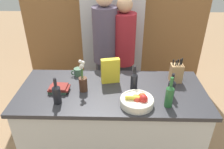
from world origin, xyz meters
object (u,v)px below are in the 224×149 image
at_px(knife_block, 176,73).
at_px(book_stack, 59,89).
at_px(refrigerator, 113,35).
at_px(person_at_sink, 105,50).
at_px(bottle_wine, 57,93).
at_px(fruit_bowl, 137,101).
at_px(bottle_vinegar, 171,87).
at_px(bottle_oil, 169,95).
at_px(coffee_mug, 78,72).
at_px(flower_vase, 83,80).
at_px(person_in_blue, 123,53).
at_px(bottle_water, 134,80).
at_px(cereal_box, 110,71).

xyz_separation_m(knife_block, book_stack, (-1.18, -0.22, -0.07)).
bearing_deg(refrigerator, person_at_sink, -98.02).
bearing_deg(bottle_wine, fruit_bowl, -1.09).
relative_size(bottle_vinegar, person_at_sink, 0.14).
bearing_deg(bottle_oil, fruit_bowl, 177.73).
relative_size(coffee_mug, person_at_sink, 0.07).
height_order(flower_vase, person_in_blue, person_in_blue).
height_order(bottle_oil, person_in_blue, person_in_blue).
relative_size(fruit_bowl, bottle_oil, 1.03).
distance_m(flower_vase, bottle_vinegar, 0.84).
distance_m(coffee_mug, person_in_blue, 0.77).
distance_m(knife_block, person_in_blue, 0.87).
bearing_deg(fruit_bowl, bottle_wine, 178.91).
relative_size(knife_block, bottle_vinegar, 1.10).
relative_size(bottle_water, person_at_sink, 0.14).
bearing_deg(bottle_water, coffee_mug, 156.58).
bearing_deg(bottle_wine, bottle_oil, -1.42).
bearing_deg(bottle_vinegar, book_stack, 177.37).
height_order(bottle_water, person_in_blue, person_in_blue).
distance_m(cereal_box, bottle_water, 0.27).
distance_m(cereal_box, person_at_sink, 0.69).
relative_size(flower_vase, bottle_oil, 1.15).
bearing_deg(refrigerator, knife_block, -61.56).
bearing_deg(person_in_blue, bottle_water, -87.95).
bearing_deg(bottle_water, knife_block, 19.83).
distance_m(book_stack, bottle_wine, 0.20).
bearing_deg(knife_block, bottle_water, -160.17).
distance_m(flower_vase, bottle_water, 0.50).
height_order(bottle_wine, bottle_water, bottle_water).
bearing_deg(person_at_sink, refrigerator, 68.47).
relative_size(flower_vase, book_stack, 1.66).
bearing_deg(flower_vase, knife_block, 12.10).
bearing_deg(person_at_sink, cereal_box, -95.98).
bearing_deg(coffee_mug, bottle_water, -23.42).
relative_size(fruit_bowl, knife_block, 1.14).
xyz_separation_m(coffee_mug, bottle_water, (0.60, -0.26, 0.06)).
xyz_separation_m(flower_vase, book_stack, (-0.24, -0.02, -0.09)).
height_order(refrigerator, bottle_vinegar, refrigerator).
relative_size(bottle_oil, bottle_vinegar, 1.22).
height_order(cereal_box, book_stack, cereal_box).
bearing_deg(person_at_sink, bottle_vinegar, -67.47).
distance_m(refrigerator, bottle_vinegar, 1.64).
bearing_deg(person_in_blue, bottle_vinegar, -69.55).
height_order(flower_vase, bottle_wine, flower_vase).
xyz_separation_m(cereal_box, person_at_sink, (-0.09, 0.68, -0.06)).
relative_size(flower_vase, person_in_blue, 0.20).
bearing_deg(bottle_vinegar, person_in_blue, 114.24).
bearing_deg(coffee_mug, bottle_wine, -101.74).
height_order(fruit_bowl, flower_vase, flower_vase).
distance_m(refrigerator, person_in_blue, 0.61).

